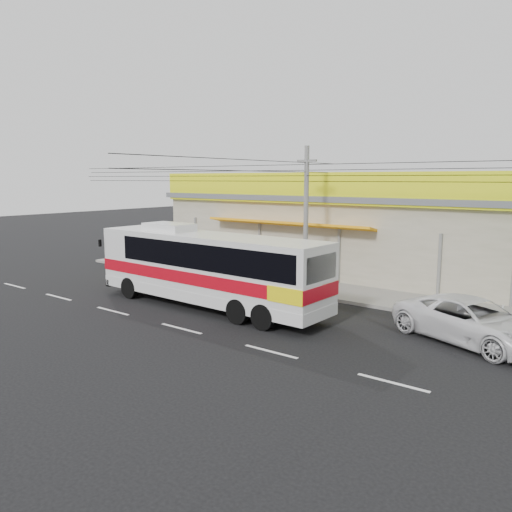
{
  "coord_description": "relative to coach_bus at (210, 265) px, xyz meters",
  "views": [
    {
      "loc": [
        12.74,
        -14.75,
        5.4
      ],
      "look_at": [
        -0.02,
        2.0,
        2.11
      ],
      "focal_mm": 35.0,
      "sensor_mm": 36.0,
      "label": 1
    }
  ],
  "objects": [
    {
      "name": "lane_markings",
      "position": [
        1.14,
        -2.83,
        -1.84
      ],
      "size": [
        50.0,
        0.12,
        0.01
      ],
      "primitive_type": null,
      "color": "silver",
      "rests_on": "ground"
    },
    {
      "name": "sidewalk",
      "position": [
        1.14,
        5.67,
        -1.76
      ],
      "size": [
        30.0,
        3.2,
        0.15
      ],
      "primitive_type": "cube",
      "color": "gray",
      "rests_on": "ground"
    },
    {
      "name": "coach_bus",
      "position": [
        0.0,
        0.0,
        0.0
      ],
      "size": [
        11.22,
        2.67,
        3.44
      ],
      "rotation": [
        0.0,
        0.0,
        -0.03
      ],
      "color": "silver",
      "rests_on": "ground"
    },
    {
      "name": "storefront_building",
      "position": [
        1.14,
        11.21,
        0.46
      ],
      "size": [
        22.6,
        9.2,
        5.7
      ],
      "color": "#9D967E",
      "rests_on": "ground"
    },
    {
      "name": "white_car",
      "position": [
        9.94,
        1.94,
        -1.1
      ],
      "size": [
        5.83,
        4.21,
        1.47
      ],
      "primitive_type": "imported",
      "rotation": [
        0.0,
        0.0,
        1.2
      ],
      "color": "silver",
      "rests_on": "ground"
    },
    {
      "name": "motorbike_dark",
      "position": [
        -11.27,
        4.37,
        -1.21
      ],
      "size": [
        1.66,
        0.75,
        0.97
      ],
      "primitive_type": "imported",
      "rotation": [
        0.0,
        0.0,
        1.76
      ],
      "color": "black",
      "rests_on": "sidewalk"
    },
    {
      "name": "ground",
      "position": [
        1.14,
        -0.33,
        -1.84
      ],
      "size": [
        120.0,
        120.0,
        0.0
      ],
      "primitive_type": "plane",
      "color": "black",
      "rests_on": "ground"
    },
    {
      "name": "utility_pole",
      "position": [
        1.5,
        5.07,
        3.85
      ],
      "size": [
        34.0,
        14.0,
        6.9
      ],
      "color": "slate",
      "rests_on": "ground"
    },
    {
      "name": "motorbike_red",
      "position": [
        -3.39,
        5.48,
        -1.23
      ],
      "size": [
        1.84,
        0.93,
        0.92
      ],
      "primitive_type": "imported",
      "rotation": [
        0.0,
        0.0,
        1.76
      ],
      "color": "maroon",
      "rests_on": "sidewalk"
    }
  ]
}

